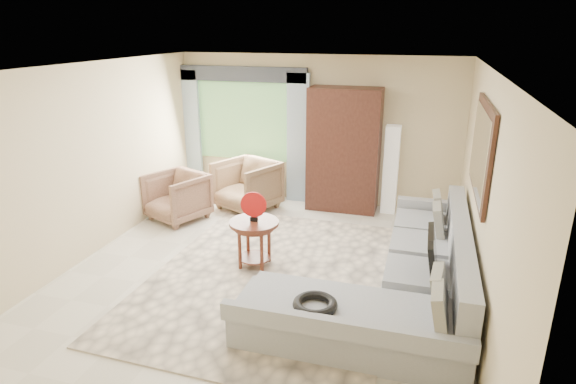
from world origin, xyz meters
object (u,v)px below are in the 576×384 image
(armchair_right, at_px, (247,185))
(armchair_left, at_px, (177,197))
(armoire, at_px, (344,150))
(floor_lamp, at_px, (391,170))
(sectional_sofa, at_px, (405,283))
(potted_plant, at_px, (186,184))
(tv_screen, at_px, (433,255))
(coffee_table, at_px, (255,243))

(armchair_right, bearing_deg, armchair_left, -115.04)
(armchair_right, relative_size, armoire, 0.45)
(armchair_right, height_order, floor_lamp, floor_lamp)
(sectional_sofa, distance_m, potted_plant, 4.90)
(tv_screen, relative_size, armchair_right, 0.78)
(potted_plant, bearing_deg, coffee_table, -45.94)
(tv_screen, xyz_separation_m, armoire, (-1.50, 3.02, 0.33))
(tv_screen, bearing_deg, floor_lamp, 102.81)
(armchair_left, distance_m, potted_plant, 1.09)
(tv_screen, bearing_deg, armchair_right, 140.68)
(coffee_table, bearing_deg, armoire, 73.75)
(coffee_table, distance_m, armchair_left, 2.18)
(sectional_sofa, bearing_deg, armoire, 113.06)
(potted_plant, relative_size, armoire, 0.25)
(sectional_sofa, bearing_deg, floor_lamp, 98.33)
(armchair_left, bearing_deg, potted_plant, 133.34)
(coffee_table, bearing_deg, armchair_right, 113.36)
(sectional_sofa, xyz_separation_m, tv_screen, (0.27, -0.12, 0.44))
(coffee_table, relative_size, armoire, 0.31)
(tv_screen, relative_size, potted_plant, 1.42)
(sectional_sofa, height_order, armoire, armoire)
(armoire, relative_size, floor_lamp, 1.40)
(coffee_table, xyz_separation_m, armchair_right, (-0.86, 2.00, 0.09))
(coffee_table, relative_size, potted_plant, 1.24)
(armchair_right, bearing_deg, floor_lamp, 38.11)
(armoire, bearing_deg, potted_plant, -175.11)
(armoire, bearing_deg, tv_screen, -63.57)
(armchair_right, height_order, armoire, armoire)
(armchair_left, height_order, floor_lamp, floor_lamp)
(armchair_right, distance_m, floor_lamp, 2.47)
(coffee_table, relative_size, floor_lamp, 0.43)
(tv_screen, relative_size, armchair_left, 0.86)
(tv_screen, distance_m, floor_lamp, 3.16)
(armoire, bearing_deg, armchair_left, -153.39)
(sectional_sofa, distance_m, armoire, 3.24)
(floor_lamp, bearing_deg, potted_plant, -175.24)
(armchair_right, bearing_deg, armoire, 42.26)
(coffee_table, bearing_deg, floor_lamp, 59.09)
(armoire, distance_m, floor_lamp, 0.86)
(potted_plant, bearing_deg, armchair_left, -70.09)
(potted_plant, bearing_deg, sectional_sofa, -32.71)
(armchair_left, height_order, armoire, armoire)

